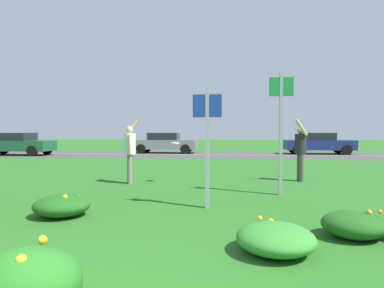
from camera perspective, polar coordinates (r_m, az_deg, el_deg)
The scene contains 15 objects.
ground_plane at distance 12.22m, azimuth -0.01°, elevation -5.02°, with size 120.00×120.00×0.00m, color #26601E.
highway_strip at distance 22.78m, azimuth 2.76°, elevation -1.78°, with size 120.00×7.24×0.01m, color #424244.
highway_center_stripe at distance 22.78m, azimuth 2.76°, elevation -1.77°, with size 120.00×0.16×0.00m, color yellow.
daylily_clump_mid_center at distance 4.51m, azimuth 13.63°, elevation -14.90°, with size 0.97×1.05×0.38m.
daylily_clump_front_left at distance 3.22m, azimuth -25.65°, elevation -20.07°, with size 0.88×0.82×0.61m.
daylily_clump_mid_left at distance 6.58m, azimuth -20.67°, elevation -9.46°, with size 0.98×0.96×0.41m.
daylily_clump_mid_right at distance 5.46m, azimuth 25.09°, elevation -11.93°, with size 0.87×0.85×0.41m.
sign_post_near_path at distance 6.71m, azimuth 2.53°, elevation 1.48°, with size 0.56×0.10×2.34m.
sign_post_by_roadside at distance 8.38m, azimuth 14.45°, elevation 3.66°, with size 0.56×0.10×2.89m.
person_thrower_white_shirt at distance 10.11m, azimuth -10.22°, elevation -0.82°, with size 0.43×0.54×1.88m.
person_catcher_dark_shirt at distance 10.93m, azimuth 17.45°, elevation -0.73°, with size 0.40×0.53×1.88m.
frisbee_pale_blue at distance 10.04m, azimuth -2.77°, elevation 0.15°, with size 0.25×0.25×0.07m.
car_dark_green_leftmost at distance 25.09m, azimuth -26.93°, elevation 0.03°, with size 4.50×2.00×1.45m.
car_gray_center_left at distance 24.74m, azimuth -4.49°, elevation 0.21°, with size 4.50×2.00×1.45m.
car_navy_center_right at distance 25.10m, azimuth 20.13°, elevation 0.13°, with size 4.50×2.00×1.45m.
Camera 1 is at (1.26, -1.43, 1.48)m, focal length 32.34 mm.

